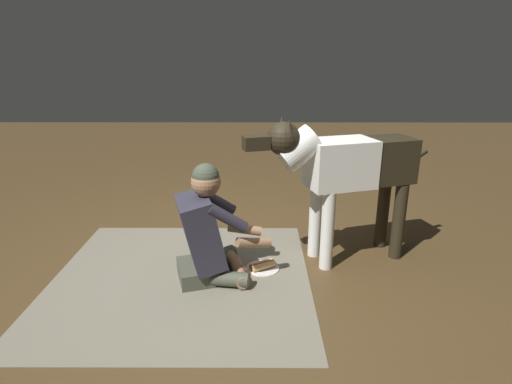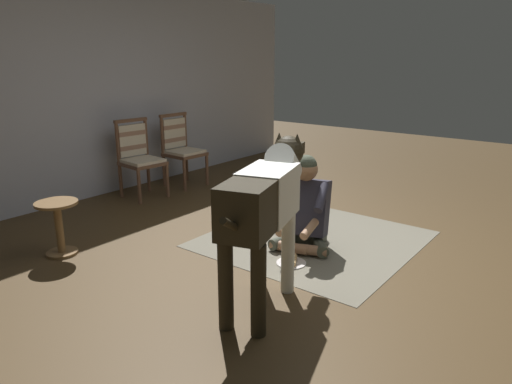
% 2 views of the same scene
% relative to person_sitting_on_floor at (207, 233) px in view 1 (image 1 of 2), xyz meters
% --- Properties ---
extents(ground_plane, '(14.33, 14.33, 0.00)m').
position_rel_person_sitting_on_floor_xyz_m(ground_plane, '(-0.03, -0.17, -0.36)').
color(ground_plane, '#49351D').
extents(area_rug, '(1.91, 1.86, 0.01)m').
position_rel_person_sitting_on_floor_xyz_m(area_rug, '(0.21, 0.02, -0.36)').
color(area_rug, '#6D6858').
rests_on(area_rug, ground).
extents(person_sitting_on_floor, '(0.73, 0.59, 0.88)m').
position_rel_person_sitting_on_floor_xyz_m(person_sitting_on_floor, '(0.00, 0.00, 0.00)').
color(person_sitting_on_floor, '#45493A').
rests_on(person_sitting_on_floor, ground).
extents(large_dog, '(1.49, 0.59, 1.17)m').
position_rel_person_sitting_on_floor_xyz_m(large_dog, '(-1.04, -0.31, 0.40)').
color(large_dog, silver).
rests_on(large_dog, ground).
extents(hot_dog_on_plate, '(0.26, 0.26, 0.06)m').
position_rel_person_sitting_on_floor_xyz_m(hot_dog_on_plate, '(-0.40, -0.12, -0.34)').
color(hot_dog_on_plate, silver).
rests_on(hot_dog_on_plate, ground).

